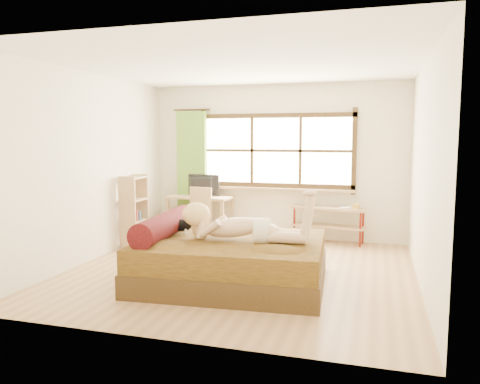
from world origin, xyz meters
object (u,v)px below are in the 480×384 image
(bed, at_px, (228,259))
(bookshelf, at_px, (134,211))
(pipe_shelf, at_px, (329,217))
(chair, at_px, (198,211))
(desk, at_px, (200,201))
(kitten, at_px, (180,224))
(woman, at_px, (243,213))

(bed, distance_m, bookshelf, 2.54)
(pipe_shelf, bearing_deg, bed, -102.24)
(chair, relative_size, bookshelf, 0.79)
(pipe_shelf, distance_m, bookshelf, 3.26)
(bed, distance_m, desk, 2.83)
(desk, relative_size, chair, 1.33)
(bed, xyz_separation_m, chair, (-1.21, 2.11, 0.21))
(pipe_shelf, bearing_deg, bookshelf, -150.97)
(desk, xyz_separation_m, chair, (0.11, -0.37, -0.13))
(bed, height_order, kitten, bed)
(chair, distance_m, pipe_shelf, 2.24)
(bookshelf, bearing_deg, chair, 35.26)
(bed, relative_size, bookshelf, 2.01)
(desk, xyz_separation_m, pipe_shelf, (2.29, 0.12, -0.19))
(kitten, relative_size, pipe_shelf, 0.26)
(woman, bearing_deg, pipe_shelf, 69.67)
(kitten, bearing_deg, desk, 101.25)
(desk, distance_m, pipe_shelf, 2.30)
(woman, distance_m, kitten, 0.90)
(chair, bearing_deg, bookshelf, -136.15)
(bed, height_order, woman, woman)
(woman, height_order, chair, woman)
(woman, xyz_separation_m, desk, (-1.52, 2.52, -0.25))
(pipe_shelf, bearing_deg, woman, -97.90)
(woman, bearing_deg, desk, 116.97)
(bed, xyz_separation_m, kitten, (-0.67, 0.10, 0.39))
(woman, relative_size, bookshelf, 1.33)
(kitten, height_order, chair, chair)
(kitten, bearing_deg, woman, -13.92)
(desk, height_order, chair, chair)
(desk, xyz_separation_m, bookshelf, (-0.75, -1.03, -0.05))
(bed, bearing_deg, desk, 113.88)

